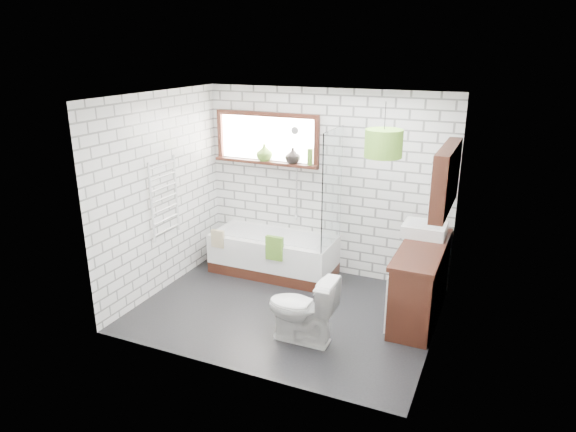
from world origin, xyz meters
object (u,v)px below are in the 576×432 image
at_px(bathtub, 274,254).
at_px(vanity, 421,281).
at_px(basin, 425,229).
at_px(pendant, 384,143).
at_px(toilet, 301,308).

xyz_separation_m(bathtub, vanity, (2.06, -0.38, 0.15)).
height_order(bathtub, basin, basin).
bearing_deg(pendant, bathtub, 148.95).
relative_size(basin, toilet, 0.66).
bearing_deg(vanity, toilet, -134.20).
bearing_deg(bathtub, toilet, -55.18).
height_order(vanity, basin, basin).
bearing_deg(pendant, vanity, 58.78).
height_order(toilet, pendant, pendant).
distance_m(vanity, toilet, 1.50).
xyz_separation_m(bathtub, basin, (2.00, -0.01, 0.65)).
height_order(basin, pendant, pendant).
height_order(vanity, toilet, vanity).
distance_m(vanity, basin, 0.63).
distance_m(vanity, pendant, 1.83).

